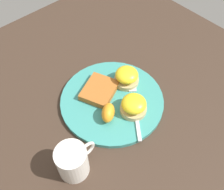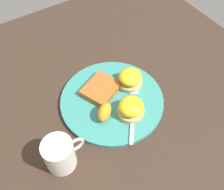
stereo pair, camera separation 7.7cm
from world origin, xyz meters
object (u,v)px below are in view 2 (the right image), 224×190
(hashbrown_patty, at_px, (101,89))
(cup, at_px, (60,154))
(sandwich_benedict_right, at_px, (130,79))
(orange_wedge, at_px, (104,112))
(sandwich_benedict_left, at_px, (131,108))
(fork, at_px, (133,107))

(hashbrown_patty, relative_size, cup, 0.98)
(sandwich_benedict_right, xyz_separation_m, orange_wedge, (-0.13, -0.06, -0.00))
(sandwich_benedict_left, height_order, fork, sandwich_benedict_left)
(sandwich_benedict_right, height_order, orange_wedge, sandwich_benedict_right)
(hashbrown_patty, relative_size, fork, 0.59)
(sandwich_benedict_left, distance_m, sandwich_benedict_right, 0.11)
(orange_wedge, xyz_separation_m, cup, (-0.16, -0.05, 0.01))
(sandwich_benedict_left, bearing_deg, sandwich_benedict_right, 56.39)
(orange_wedge, bearing_deg, hashbrown_patty, 64.69)
(sandwich_benedict_right, distance_m, hashbrown_patty, 0.09)
(cup, bearing_deg, sandwich_benedict_right, 21.04)
(sandwich_benedict_left, relative_size, cup, 0.71)
(orange_wedge, distance_m, fork, 0.09)
(fork, bearing_deg, sandwich_benedict_left, -146.39)
(orange_wedge, xyz_separation_m, fork, (0.09, -0.02, -0.02))
(fork, xyz_separation_m, cup, (-0.25, -0.03, 0.03))
(sandwich_benedict_right, xyz_separation_m, cup, (-0.29, -0.11, 0.01))
(hashbrown_patty, distance_m, orange_wedge, 0.09)
(hashbrown_patty, bearing_deg, cup, -145.65)
(sandwich_benedict_left, height_order, sandwich_benedict_right, same)
(sandwich_benedict_right, distance_m, cup, 0.31)
(fork, bearing_deg, hashbrown_patty, 113.69)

